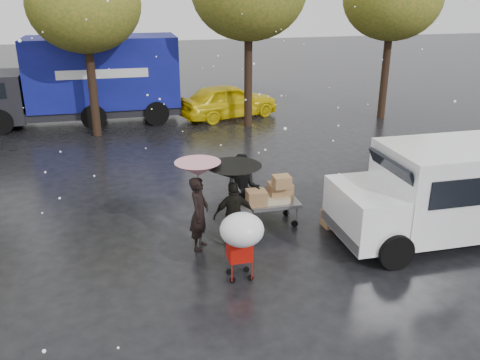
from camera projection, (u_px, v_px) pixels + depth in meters
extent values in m
plane|color=black|center=(251.00, 246.00, 11.30)|extent=(90.00, 90.00, 0.00)
imported|color=black|center=(199.00, 213.00, 10.96)|extent=(0.62, 0.72, 1.66)
imported|color=black|center=(243.00, 190.00, 12.09)|extent=(1.04, 0.95, 1.75)
imported|color=black|center=(234.00, 215.00, 11.01)|extent=(0.91, 0.40, 1.54)
cylinder|color=#4C4C4C|center=(199.00, 209.00, 10.92)|extent=(0.02, 0.02, 1.85)
cone|color=#D0566D|center=(198.00, 169.00, 10.59)|extent=(0.98, 0.98, 0.30)
sphere|color=#4C4C4C|center=(198.00, 167.00, 10.58)|extent=(0.06, 0.06, 0.06)
cylinder|color=#4C4C4C|center=(234.00, 211.00, 10.97)|extent=(0.02, 0.02, 1.77)
cone|color=black|center=(234.00, 172.00, 10.65)|extent=(1.18, 1.18, 0.30)
sphere|color=#4C4C4C|center=(234.00, 171.00, 10.64)|extent=(0.06, 0.06, 0.06)
cube|color=slate|center=(267.00, 203.00, 12.17)|extent=(1.50, 0.80, 0.08)
cylinder|color=slate|center=(237.00, 196.00, 11.92)|extent=(0.04, 0.04, 0.60)
cube|color=brown|center=(280.00, 191.00, 12.26)|extent=(0.55, 0.45, 0.40)
cube|color=brown|center=(256.00, 197.00, 11.94)|extent=(0.45, 0.40, 0.35)
cube|color=brown|center=(282.00, 182.00, 11.90)|extent=(0.40, 0.35, 0.28)
cube|color=tan|center=(269.00, 199.00, 12.15)|extent=(0.90, 0.55, 0.12)
cylinder|color=black|center=(246.00, 229.00, 11.92)|extent=(0.16, 0.05, 0.16)
cylinder|color=black|center=(240.00, 218.00, 12.50)|extent=(0.16, 0.05, 0.16)
cylinder|color=black|center=(295.00, 224.00, 12.18)|extent=(0.16, 0.05, 0.16)
cylinder|color=black|center=(286.00, 213.00, 12.77)|extent=(0.16, 0.05, 0.16)
cube|color=red|center=(240.00, 248.00, 9.87)|extent=(0.47, 0.41, 0.45)
cylinder|color=red|center=(242.00, 236.00, 9.57)|extent=(0.42, 0.02, 0.02)
cylinder|color=#4C4C4C|center=(242.00, 239.00, 9.59)|extent=(0.02, 0.02, 0.60)
ellipsoid|color=white|center=(242.00, 230.00, 9.52)|extent=(0.84, 0.84, 0.63)
cylinder|color=black|center=(233.00, 280.00, 9.90)|extent=(0.12, 0.04, 0.12)
cylinder|color=black|center=(229.00, 272.00, 10.19)|extent=(0.12, 0.04, 0.12)
cylinder|color=black|center=(250.00, 278.00, 9.98)|extent=(0.12, 0.04, 0.12)
cylinder|color=black|center=(246.00, 269.00, 10.27)|extent=(0.12, 0.04, 0.12)
cube|color=white|center=(466.00, 185.00, 11.36)|extent=(3.80, 2.00, 1.90)
cube|color=white|center=(366.00, 212.00, 10.98)|extent=(1.20, 1.95, 1.10)
cube|color=black|center=(394.00, 173.00, 10.79)|extent=(0.37, 1.70, 0.67)
cube|color=slate|center=(341.00, 231.00, 11.00)|extent=(0.12, 1.90, 0.25)
cylinder|color=black|center=(395.00, 251.00, 10.33)|extent=(0.76, 0.28, 0.76)
cylinder|color=black|center=(354.00, 213.00, 12.05)|extent=(0.76, 0.28, 0.76)
cylinder|color=black|center=(475.00, 200.00, 12.77)|extent=(0.76, 0.28, 0.76)
cube|color=navy|center=(103.00, 71.00, 20.89)|extent=(6.00, 2.50, 2.80)
cube|color=black|center=(82.00, 110.00, 21.23)|extent=(8.00, 2.30, 0.35)
cube|color=white|center=(103.00, 74.00, 19.71)|extent=(3.50, 0.03, 0.35)
cylinder|color=black|center=(0.00, 122.00, 19.55)|extent=(1.00, 0.30, 1.00)
cylinder|color=black|center=(11.00, 109.00, 21.63)|extent=(1.00, 0.30, 1.00)
cylinder|color=black|center=(157.00, 113.00, 20.86)|extent=(1.00, 0.30, 1.00)
cylinder|color=black|center=(152.00, 102.00, 22.94)|extent=(1.00, 0.30, 1.00)
cube|color=brown|center=(374.00, 211.00, 12.56)|extent=(0.52, 0.44, 0.42)
cube|color=brown|center=(333.00, 218.00, 12.20)|extent=(0.53, 0.42, 0.38)
imported|color=yellow|center=(228.00, 101.00, 21.99)|extent=(4.66, 2.94, 1.48)
cylinder|color=black|center=(92.00, 77.00, 18.79)|extent=(0.32, 0.32, 4.48)
ellipsoid|color=#345819|center=(84.00, 4.00, 17.87)|extent=(4.00, 4.00, 3.40)
cylinder|color=black|center=(248.00, 66.00, 20.03)|extent=(0.32, 0.32, 4.90)
cylinder|color=black|center=(386.00, 64.00, 21.39)|extent=(0.32, 0.32, 4.62)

